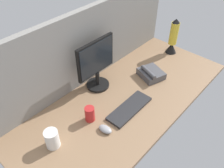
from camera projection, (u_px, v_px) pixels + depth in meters
The scene contains 9 objects.
ground_plane at pixel (124, 99), 178.23cm from camera, with size 180.00×80.00×3.00cm, color #8C6B4C.
cubicle_wall_back at pixel (88, 46), 177.00cm from camera, with size 180.00×5.00×59.25cm.
monitor at pixel (96, 63), 173.92cm from camera, with size 34.38×18.00×40.03cm.
keyboard at pixel (129, 108), 167.26cm from camera, with size 37.00×13.00×2.00cm, color #262628.
mouse at pixel (105, 129), 152.30cm from camera, with size 5.60×9.60×3.40cm, color #99999E.
mug_red_plastic at pixel (90, 114), 157.28cm from camera, with size 6.65×6.65×10.96cm.
mug_ceramic_white at pixel (52, 139), 141.00cm from camera, with size 8.59×8.59×12.63cm.
lava_lamp at pixel (173, 39), 215.31cm from camera, with size 10.33×10.33×33.82cm.
desk_phone at pixel (151, 74), 193.92cm from camera, with size 22.30×23.53×8.80cm.
Camera 1 is at (-101.15, -78.71, 123.23)cm, focal length 37.74 mm.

